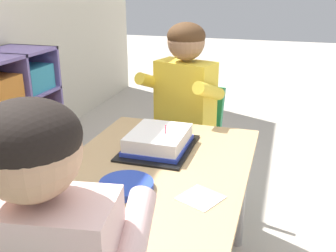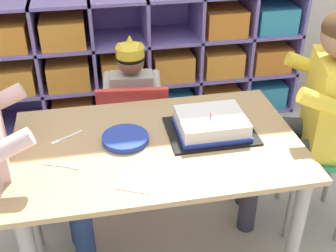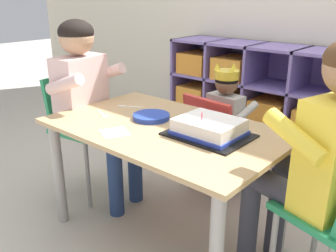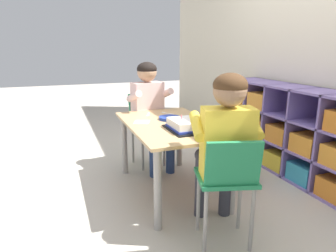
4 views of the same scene
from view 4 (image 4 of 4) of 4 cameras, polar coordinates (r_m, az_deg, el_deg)
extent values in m
plane|color=#BCB2A3|center=(2.63, 0.54, -12.12)|extent=(16.00, 16.00, 0.00)
cube|color=beige|center=(3.21, 27.77, 18.42)|extent=(6.53, 0.10, 2.96)
cube|color=#7F6BB2|center=(3.15, 26.46, -0.94)|extent=(2.02, 0.01, 0.84)
cube|color=#7F6BB2|center=(3.77, 13.52, 2.60)|extent=(0.02, 0.38, 0.84)
cube|color=#7F6BB2|center=(3.51, 16.53, 1.49)|extent=(0.02, 0.38, 0.84)
cube|color=#7F6BB2|center=(3.26, 20.01, 0.20)|extent=(0.02, 0.38, 0.84)
cube|color=#7F6BB2|center=(3.02, 24.05, -1.30)|extent=(0.02, 0.38, 0.84)
cube|color=#7F6BB2|center=(2.81, 28.74, -3.03)|extent=(0.02, 0.38, 0.84)
cube|color=#7F6BB2|center=(3.15, 23.27, -8.45)|extent=(2.02, 0.38, 0.02)
cube|color=#7F6BB2|center=(3.06, 23.78, -3.75)|extent=(2.02, 0.38, 0.02)
cube|color=#7F6BB2|center=(2.99, 24.32, 1.20)|extent=(2.02, 0.38, 0.02)
cube|color=#7F6BB2|center=(2.95, 24.89, 6.35)|extent=(2.02, 0.38, 0.02)
cube|color=orange|center=(3.46, 17.54, -4.25)|extent=(0.26, 0.31, 0.16)
cube|color=yellow|center=(3.22, 21.16, -5.99)|extent=(0.26, 0.31, 0.16)
cube|color=teal|center=(3.00, 25.36, -7.97)|extent=(0.26, 0.31, 0.16)
cube|color=orange|center=(3.64, 14.68, 1.37)|extent=(0.26, 0.31, 0.16)
cube|color=orange|center=(3.38, 17.89, 0.12)|extent=(0.26, 0.31, 0.16)
cube|color=orange|center=(3.14, 21.62, -1.33)|extent=(0.26, 0.31, 0.16)
cube|color=orange|center=(2.91, 25.95, -3.01)|extent=(0.26, 0.31, 0.16)
cube|color=orange|center=(3.59, 14.97, 5.60)|extent=(0.26, 0.31, 0.16)
cube|color=orange|center=(3.32, 18.26, 4.66)|extent=(0.26, 0.31, 0.16)
cube|color=tan|center=(2.42, 0.58, 0.32)|extent=(1.12, 0.69, 0.02)
cylinder|color=#9E9993|center=(2.89, -8.33, -3.59)|extent=(0.05, 0.05, 0.57)
cylinder|color=#9E9993|center=(1.99, -1.98, -12.15)|extent=(0.05, 0.05, 0.57)
cylinder|color=#9E9993|center=(3.05, 2.18, -2.43)|extent=(0.05, 0.05, 0.57)
cylinder|color=#9E9993|center=(2.22, 12.27, -9.54)|extent=(0.05, 0.05, 0.57)
cube|color=red|center=(2.76, 11.29, -3.75)|extent=(0.40, 0.35, 0.03)
cube|color=red|center=(2.66, 8.61, -0.74)|extent=(0.34, 0.10, 0.30)
cylinder|color=gray|center=(2.75, 14.88, -7.81)|extent=(0.02, 0.02, 0.31)
cylinder|color=gray|center=(3.00, 12.05, -5.68)|extent=(0.02, 0.02, 0.31)
cylinder|color=gray|center=(2.64, 10.04, -8.48)|extent=(0.02, 0.02, 0.31)
cylinder|color=gray|center=(2.90, 7.55, -6.19)|extent=(0.02, 0.02, 0.31)
cube|color=#B2ADA3|center=(2.72, 11.63, -0.65)|extent=(0.22, 0.13, 0.29)
sphere|color=brown|center=(2.68, 11.87, 3.83)|extent=(0.13, 0.13, 0.13)
ellipsoid|color=black|center=(2.67, 11.89, 4.25)|extent=(0.14, 0.14, 0.10)
cylinder|color=yellow|center=(2.67, 11.93, 4.88)|extent=(0.14, 0.14, 0.05)
cone|color=yellow|center=(2.69, 13.12, 5.81)|extent=(0.04, 0.04, 0.04)
cone|color=yellow|center=(2.60, 11.95, 5.59)|extent=(0.04, 0.04, 0.04)
cone|color=yellow|center=(2.70, 10.96, 5.95)|extent=(0.04, 0.04, 0.04)
cylinder|color=navy|center=(2.75, 14.04, -3.19)|extent=(0.09, 0.22, 0.07)
cylinder|color=navy|center=(2.86, 12.86, -2.44)|extent=(0.09, 0.22, 0.07)
cylinder|color=navy|center=(2.86, 15.66, -6.72)|extent=(0.06, 0.06, 0.33)
cylinder|color=navy|center=(2.97, 14.46, -5.88)|extent=(0.06, 0.06, 0.33)
cylinder|color=#B2ADA3|center=(2.62, 13.71, 0.07)|extent=(0.06, 0.18, 0.10)
cylinder|color=#B2ADA3|center=(2.84, 11.37, 1.32)|extent=(0.06, 0.18, 0.10)
cube|color=#238451|center=(3.04, -3.86, 0.28)|extent=(0.35, 0.35, 0.03)
cube|color=#238451|center=(3.13, -5.05, 3.63)|extent=(0.11, 0.28, 0.29)
cylinder|color=gray|center=(2.95, -4.85, -4.69)|extent=(0.02, 0.02, 0.42)
cylinder|color=gray|center=(3.05, -0.74, -3.96)|extent=(0.02, 0.02, 0.42)
cylinder|color=gray|center=(3.16, -6.73, -3.39)|extent=(0.02, 0.02, 0.42)
cylinder|color=gray|center=(3.25, -2.83, -2.75)|extent=(0.02, 0.02, 0.42)
cube|color=beige|center=(2.99, -3.93, 4.32)|extent=(0.21, 0.32, 0.42)
sphere|color=tan|center=(2.95, -4.04, 10.25)|extent=(0.19, 0.19, 0.19)
ellipsoid|color=black|center=(2.95, -4.05, 10.80)|extent=(0.19, 0.19, 0.14)
cylinder|color=navy|center=(2.86, -4.17, 0.13)|extent=(0.31, 0.15, 0.10)
cylinder|color=navy|center=(2.94, -1.01, 0.57)|extent=(0.31, 0.15, 0.10)
cylinder|color=navy|center=(2.81, -2.74, -5.46)|extent=(0.08, 0.08, 0.44)
cylinder|color=navy|center=(2.89, 0.45, -4.85)|extent=(0.08, 0.08, 0.44)
cylinder|color=beige|center=(2.85, -6.52, 5.63)|extent=(0.25, 0.10, 0.14)
cylinder|color=beige|center=(3.00, -0.52, 6.18)|extent=(0.25, 0.10, 0.14)
cube|color=#238451|center=(1.86, 10.89, -9.63)|extent=(0.38, 0.41, 0.03)
cube|color=#238451|center=(1.68, 12.35, -7.05)|extent=(0.14, 0.31, 0.27)
cylinder|color=gray|center=(2.09, 13.49, -13.60)|extent=(0.02, 0.02, 0.42)
cylinder|color=gray|center=(2.03, 5.80, -14.18)|extent=(0.02, 0.02, 0.42)
cylinder|color=gray|center=(1.90, 15.72, -16.92)|extent=(0.02, 0.02, 0.42)
cylinder|color=gray|center=(1.83, 7.14, -17.76)|extent=(0.02, 0.02, 0.42)
cube|color=yellow|center=(1.78, 11.23, -3.23)|extent=(0.24, 0.33, 0.42)
sphere|color=#997051|center=(1.71, 11.75, 6.70)|extent=(0.19, 0.19, 0.19)
ellipsoid|color=#472D19|center=(1.70, 11.80, 7.65)|extent=(0.19, 0.19, 0.14)
cylinder|color=#33333D|center=(2.00, 12.35, -6.73)|extent=(0.32, 0.18, 0.10)
cylinder|color=#33333D|center=(1.95, 7.24, -6.98)|extent=(0.32, 0.18, 0.10)
cylinder|color=#33333D|center=(2.23, 10.89, -11.30)|extent=(0.08, 0.08, 0.44)
cylinder|color=#33333D|center=(2.19, 6.24, -11.59)|extent=(0.08, 0.08, 0.44)
cylinder|color=yellow|center=(1.86, 15.95, 0.24)|extent=(0.26, 0.13, 0.14)
cylinder|color=yellow|center=(1.77, 5.56, 0.04)|extent=(0.26, 0.13, 0.14)
cube|color=black|center=(2.23, 3.54, -0.59)|extent=(0.35, 0.27, 0.01)
cube|color=white|center=(2.22, 3.56, 0.36)|extent=(0.26, 0.22, 0.07)
cube|color=#283DB2|center=(2.22, 3.55, -0.30)|extent=(0.28, 0.23, 0.02)
cylinder|color=#E54C66|center=(2.20, 2.45, 1.69)|extent=(0.01, 0.01, 0.04)
cylinder|color=#233DA3|center=(2.53, 0.33, 1.53)|extent=(0.18, 0.18, 0.02)
cube|color=white|center=(2.45, -5.03, 0.75)|extent=(0.16, 0.16, 0.00)
cube|color=white|center=(2.74, -3.74, 2.32)|extent=(0.10, 0.05, 0.00)
cube|color=white|center=(2.68, -3.85, 2.01)|extent=(0.04, 0.03, 0.00)
cube|color=white|center=(2.75, 0.30, 2.39)|extent=(0.09, 0.06, 0.00)
cube|color=white|center=(2.80, -0.83, 2.59)|extent=(0.04, 0.04, 0.00)
camera|label=1|loc=(3.38, -14.03, 15.29)|focal=41.71mm
camera|label=2|loc=(2.50, -35.38, 20.82)|focal=46.67mm
camera|label=3|loc=(1.17, -39.19, 11.36)|focal=39.04mm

